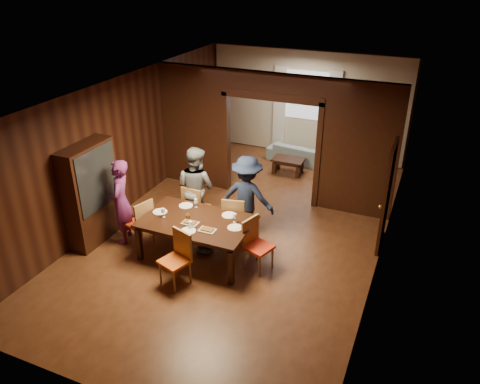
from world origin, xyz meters
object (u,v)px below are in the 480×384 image
at_px(sofa, 300,153).
at_px(hutch, 91,194).
at_px(chair_far_r, 235,218).
at_px(person_purple, 121,202).
at_px(chair_near, 174,260).
at_px(chair_right, 259,246).
at_px(person_grey, 196,188).
at_px(coffee_table, 288,166).
at_px(chair_left, 139,222).
at_px(dining_table, 198,238).
at_px(person_navy, 247,196).
at_px(chair_far_l, 197,206).

bearing_deg(sofa, hutch, 71.48).
bearing_deg(chair_far_r, person_purple, 11.29).
bearing_deg(hutch, chair_near, -16.52).
distance_m(chair_right, chair_near, 1.50).
xyz_separation_m(person_grey, coffee_table, (0.93, 3.27, -0.67)).
relative_size(chair_left, chair_far_r, 1.00).
relative_size(coffee_table, chair_right, 0.82).
xyz_separation_m(person_grey, chair_right, (1.73, -0.93, -0.39)).
xyz_separation_m(coffee_table, hutch, (-2.52, -4.52, 0.80)).
height_order(person_grey, sofa, person_grey).
distance_m(dining_table, hutch, 2.23).
xyz_separation_m(person_navy, sofa, (-0.08, 3.99, -0.59)).
relative_size(chair_far_r, hutch, 0.48).
xyz_separation_m(dining_table, chair_far_r, (0.41, 0.80, 0.10)).
height_order(person_navy, hutch, hutch).
relative_size(dining_table, chair_left, 2.08).
bearing_deg(chair_left, coffee_table, 176.27).
height_order(dining_table, hutch, hutch).
relative_size(person_grey, chair_far_l, 1.80).
xyz_separation_m(sofa, chair_left, (-1.70, -5.16, 0.23)).
height_order(person_grey, chair_far_l, person_grey).
height_order(coffee_table, chair_left, chair_left).
bearing_deg(dining_table, sofa, 84.80).
relative_size(person_navy, chair_far_r, 1.73).
distance_m(dining_table, chair_right, 1.20).
bearing_deg(person_navy, chair_left, 32.20).
xyz_separation_m(person_purple, chair_far_l, (1.08, 1.02, -0.37)).
bearing_deg(sofa, person_navy, 98.48).
xyz_separation_m(coffee_table, chair_near, (-0.35, -5.16, 0.28)).
bearing_deg(coffee_table, chair_far_l, -105.08).
height_order(coffee_table, hutch, hutch).
relative_size(person_grey, chair_right, 1.80).
bearing_deg(chair_near, chair_far_l, 125.45).
xyz_separation_m(chair_right, chair_near, (-1.15, -0.96, 0.00)).
distance_m(person_purple, chair_right, 2.81).
bearing_deg(hutch, chair_right, 5.52).
relative_size(person_navy, chair_far_l, 1.73).
height_order(coffee_table, chair_right, chair_right).
height_order(person_navy, chair_left, person_navy).
relative_size(chair_right, chair_far_r, 1.00).
bearing_deg(sofa, person_grey, 83.63).
distance_m(chair_left, chair_far_l, 1.24).
height_order(sofa, dining_table, dining_table).
relative_size(person_purple, person_grey, 0.98).
bearing_deg(chair_far_r, person_grey, -23.90).
height_order(coffee_table, chair_far_l, chair_far_l).
bearing_deg(chair_near, person_purple, 172.40).
distance_m(person_purple, hutch, 0.59).
relative_size(dining_table, coffee_table, 2.52).
distance_m(chair_far_r, hutch, 2.80).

